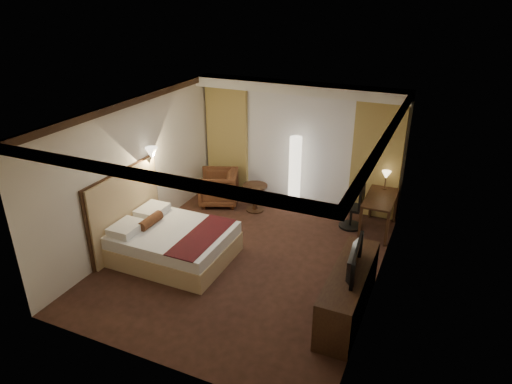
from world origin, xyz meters
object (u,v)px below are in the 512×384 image
at_px(floor_lamp, 295,173).
at_px(desk, 379,214).
at_px(side_table, 255,198).
at_px(television, 350,253).
at_px(armchair, 218,186).
at_px(bed, 174,244).
at_px(dresser, 348,292).
at_px(office_chair, 352,206).

relative_size(floor_lamp, desk, 1.42).
xyz_separation_m(side_table, floor_lamp, (0.73, 0.47, 0.52)).
bearing_deg(desk, television, -89.58).
relative_size(armchair, side_table, 1.42).
xyz_separation_m(bed, dresser, (3.20, -0.26, 0.09)).
xyz_separation_m(armchair, dresser, (3.55, -2.58, -0.04)).
bearing_deg(bed, dresser, -4.57).
distance_m(armchair, office_chair, 2.97).
xyz_separation_m(armchair, office_chair, (2.97, 0.10, 0.06)).
distance_m(armchair, floor_lamp, 1.73).
height_order(floor_lamp, television, floor_lamp).
bearing_deg(dresser, armchair, 143.94).
relative_size(armchair, floor_lamp, 0.51).
distance_m(office_chair, television, 2.80).
bearing_deg(dresser, side_table, 135.80).
relative_size(bed, desk, 1.71).
bearing_deg(dresser, television, 180.00).
relative_size(bed, side_table, 3.33).
bearing_deg(dresser, floor_lamp, 122.34).
bearing_deg(television, floor_lamp, 27.08).
bearing_deg(desk, office_chair, -174.58).
bearing_deg(side_table, desk, 3.25).
bearing_deg(bed, desk, 38.19).
height_order(bed, television, television).
xyz_separation_m(armchair, side_table, (0.89, 0.00, -0.12)).
bearing_deg(dresser, office_chair, 102.13).
xyz_separation_m(side_table, office_chair, (2.08, 0.10, 0.18)).
bearing_deg(armchair, desk, 70.72).
relative_size(armchair, desk, 0.73).
distance_m(bed, floor_lamp, 3.12).
bearing_deg(desk, floor_lamp, 170.38).
height_order(armchair, dresser, armchair).
relative_size(bed, office_chair, 2.08).
bearing_deg(office_chair, dresser, -76.30).
height_order(dresser, television, television).
xyz_separation_m(floor_lamp, office_chair, (1.36, -0.37, -0.35)).
bearing_deg(floor_lamp, television, -58.07).
relative_size(bed, armchair, 2.36).
bearing_deg(side_table, armchair, -179.94).
bearing_deg(office_chair, bed, -135.64).
bearing_deg(armchair, office_chair, 70.19).
distance_m(armchair, side_table, 0.90).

